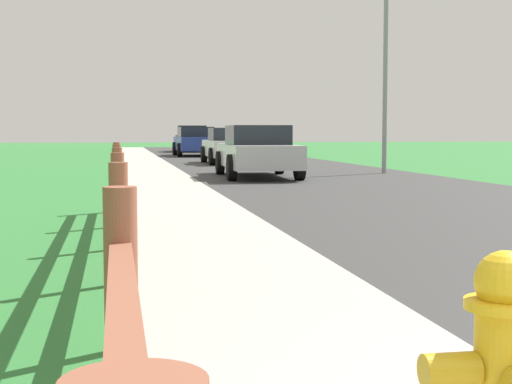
# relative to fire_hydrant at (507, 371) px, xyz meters

# --- Properties ---
(ground_plane) EXTENTS (120.00, 120.00, 0.00)m
(ground_plane) POSITION_rel_fire_hydrant_xyz_m (0.73, 23.60, -0.44)
(ground_plane) COLOR #317937
(road_asphalt) EXTENTS (7.00, 66.00, 0.01)m
(road_asphalt) POSITION_rel_fire_hydrant_xyz_m (4.23, 25.60, -0.44)
(road_asphalt) COLOR #383838
(road_asphalt) RESTS_ON ground
(curb_concrete) EXTENTS (6.00, 66.00, 0.01)m
(curb_concrete) POSITION_rel_fire_hydrant_xyz_m (-2.27, 25.60, -0.44)
(curb_concrete) COLOR #B9B0A6
(curb_concrete) RESTS_ON ground
(grass_verge) EXTENTS (5.00, 66.00, 0.00)m
(grass_verge) POSITION_rel_fire_hydrant_xyz_m (-3.77, 25.60, -0.43)
(grass_verge) COLOR #317937
(grass_verge) RESTS_ON ground
(fire_hydrant) EXTENTS (0.60, 0.50, 0.87)m
(fire_hydrant) POSITION_rel_fire_hydrant_xyz_m (0.00, 0.00, 0.00)
(fire_hydrant) COLOR yellow
(fire_hydrant) RESTS_ON ground
(rail_fence) EXTENTS (0.11, 11.92, 1.11)m
(rail_fence) POSITION_rel_fire_hydrant_xyz_m (-1.34, 3.98, 0.20)
(rail_fence) COLOR brown
(rail_fence) RESTS_ON ground
(parked_suv_silver) EXTENTS (2.12, 4.94, 1.44)m
(parked_suv_silver) POSITION_rel_fire_hydrant_xyz_m (2.51, 18.65, 0.29)
(parked_suv_silver) COLOR #B7BABF
(parked_suv_silver) RESTS_ON ground
(parked_car_white) EXTENTS (2.04, 4.25, 1.41)m
(parked_car_white) POSITION_rel_fire_hydrant_xyz_m (3.10, 27.65, 0.26)
(parked_car_white) COLOR white
(parked_car_white) RESTS_ON ground
(parked_car_blue) EXTENTS (2.15, 4.81, 1.49)m
(parked_car_blue) POSITION_rel_fire_hydrant_xyz_m (2.69, 37.25, 0.31)
(parked_car_blue) COLOR navy
(parked_car_blue) RESTS_ON ground
(parked_car_black) EXTENTS (2.38, 4.98, 1.61)m
(parked_car_black) POSITION_rel_fire_hydrant_xyz_m (3.28, 45.45, 0.37)
(parked_car_black) COLOR black
(parked_car_black) RESTS_ON ground
(street_lamp) EXTENTS (1.17, 0.20, 6.40)m
(street_lamp) POSITION_rel_fire_hydrant_xyz_m (6.76, 19.88, 3.36)
(street_lamp) COLOR gray
(street_lamp) RESTS_ON ground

